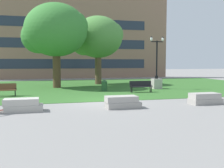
{
  "coord_description": "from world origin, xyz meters",
  "views": [
    {
      "loc": [
        -3.45,
        -15.52,
        2.41
      ],
      "look_at": [
        0.24,
        -1.4,
        1.2
      ],
      "focal_mm": 42.0,
      "sensor_mm": 36.0,
      "label": 1
    }
  ],
  "objects_px": {
    "concrete_block_left": "(122,102)",
    "concrete_block_right": "(205,99)",
    "park_bench_near_right": "(141,86)",
    "lamp_post_right": "(156,78)",
    "trash_bin": "(104,85)",
    "park_bench_near_left": "(3,89)",
    "concrete_block_center": "(23,105)"
  },
  "relations": [
    {
      "from": "concrete_block_left",
      "to": "lamp_post_right",
      "type": "height_order",
      "value": "lamp_post_right"
    },
    {
      "from": "concrete_block_left",
      "to": "concrete_block_right",
      "type": "distance_m",
      "value": 5.02
    },
    {
      "from": "park_bench_near_left",
      "to": "trash_bin",
      "type": "distance_m",
      "value": 7.82
    },
    {
      "from": "park_bench_near_left",
      "to": "concrete_block_right",
      "type": "bearing_deg",
      "value": -28.65
    },
    {
      "from": "concrete_block_left",
      "to": "lamp_post_right",
      "type": "xyz_separation_m",
      "value": [
        5.93,
        8.82,
        0.68
      ]
    },
    {
      "from": "concrete_block_left",
      "to": "park_bench_near_left",
      "type": "distance_m",
      "value": 9.4
    },
    {
      "from": "park_bench_near_right",
      "to": "lamp_post_right",
      "type": "relative_size",
      "value": 0.39
    },
    {
      "from": "concrete_block_right",
      "to": "trash_bin",
      "type": "height_order",
      "value": "trash_bin"
    },
    {
      "from": "concrete_block_center",
      "to": "park_bench_near_right",
      "type": "bearing_deg",
      "value": 36.08
    },
    {
      "from": "park_bench_near_left",
      "to": "trash_bin",
      "type": "bearing_deg",
      "value": 11.49
    },
    {
      "from": "concrete_block_right",
      "to": "park_bench_near_right",
      "type": "relative_size",
      "value": 0.98
    },
    {
      "from": "concrete_block_center",
      "to": "concrete_block_right",
      "type": "relative_size",
      "value": 1.03
    },
    {
      "from": "concrete_block_left",
      "to": "park_bench_near_left",
      "type": "relative_size",
      "value": 0.99
    },
    {
      "from": "park_bench_near_right",
      "to": "concrete_block_center",
      "type": "bearing_deg",
      "value": -143.92
    },
    {
      "from": "park_bench_near_left",
      "to": "park_bench_near_right",
      "type": "height_order",
      "value": "same"
    },
    {
      "from": "park_bench_near_left",
      "to": "concrete_block_center",
      "type": "bearing_deg",
      "value": -74.04
    },
    {
      "from": "park_bench_near_right",
      "to": "concrete_block_left",
      "type": "bearing_deg",
      "value": -118.47
    },
    {
      "from": "concrete_block_right",
      "to": "concrete_block_center",
      "type": "bearing_deg",
      "value": 178.55
    },
    {
      "from": "concrete_block_left",
      "to": "concrete_block_right",
      "type": "relative_size",
      "value": 1.02
    },
    {
      "from": "concrete_block_left",
      "to": "trash_bin",
      "type": "height_order",
      "value": "trash_bin"
    },
    {
      "from": "park_bench_near_right",
      "to": "lamp_post_right",
      "type": "height_order",
      "value": "lamp_post_right"
    },
    {
      "from": "lamp_post_right",
      "to": "trash_bin",
      "type": "height_order",
      "value": "lamp_post_right"
    },
    {
      "from": "park_bench_near_right",
      "to": "trash_bin",
      "type": "relative_size",
      "value": 1.91
    },
    {
      "from": "concrete_block_center",
      "to": "trash_bin",
      "type": "distance_m",
      "value": 9.74
    },
    {
      "from": "park_bench_near_left",
      "to": "lamp_post_right",
      "type": "xyz_separation_m",
      "value": [
        12.71,
        2.31,
        0.45
      ]
    },
    {
      "from": "concrete_block_center",
      "to": "park_bench_near_left",
      "type": "bearing_deg",
      "value": 105.96
    },
    {
      "from": "concrete_block_left",
      "to": "park_bench_near_right",
      "type": "distance_m",
      "value": 7.45
    },
    {
      "from": "park_bench_near_right",
      "to": "trash_bin",
      "type": "bearing_deg",
      "value": 150.36
    },
    {
      "from": "concrete_block_center",
      "to": "park_bench_near_right",
      "type": "relative_size",
      "value": 1.01
    },
    {
      "from": "concrete_block_center",
      "to": "concrete_block_left",
      "type": "height_order",
      "value": "same"
    },
    {
      "from": "lamp_post_right",
      "to": "trash_bin",
      "type": "bearing_deg",
      "value": -171.51
    },
    {
      "from": "concrete_block_left",
      "to": "park_bench_near_left",
      "type": "xyz_separation_m",
      "value": [
        -6.78,
        6.51,
        0.23
      ]
    }
  ]
}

